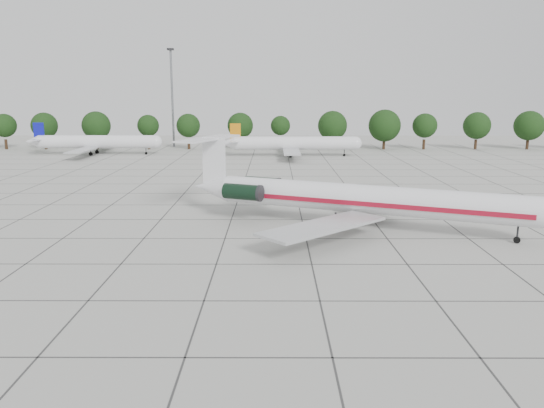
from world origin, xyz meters
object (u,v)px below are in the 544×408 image
object	(u,v)px
bg_airliner_b	(97,142)
bg_airliner_c	(294,143)
floodlight_mast	(172,92)
main_airliner	(347,197)

from	to	relation	value
bg_airliner_b	bg_airliner_c	bearing A→B (deg)	-4.22
bg_airliner_b	floodlight_mast	xyz separation A→B (m)	(14.39, 19.10, 11.37)
main_airliner	floodlight_mast	distance (m)	94.43
main_airliner	floodlight_mast	bearing A→B (deg)	134.17
main_airliner	bg_airliner_c	size ratio (longest dim) A/B	1.32
bg_airliner_b	bg_airliner_c	distance (m)	45.93
bg_airliner_c	floodlight_mast	bearing A→B (deg)	144.41
main_airliner	floodlight_mast	world-z (taller)	floodlight_mast
bg_airliner_c	floodlight_mast	size ratio (longest dim) A/B	1.11
main_airliner	bg_airliner_b	size ratio (longest dim) A/B	1.32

